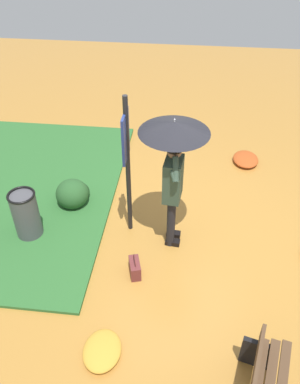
{
  "coord_description": "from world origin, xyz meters",
  "views": [
    {
      "loc": [
        -4.57,
        -0.0,
        4.46
      ],
      "look_at": [
        -0.1,
        0.51,
        0.85
      ],
      "focal_mm": 36.99,
      "sensor_mm": 36.0,
      "label": 1
    }
  ],
  "objects_px": {
    "info_sign_post": "(127,153)",
    "trash_bin": "(26,215)",
    "person_with_umbrella": "(174,154)",
    "handbag": "(135,268)"
  },
  "relations": [
    {
      "from": "info_sign_post",
      "to": "handbag",
      "type": "height_order",
      "value": "info_sign_post"
    },
    {
      "from": "person_with_umbrella",
      "to": "handbag",
      "type": "bearing_deg",
      "value": 151.56
    },
    {
      "from": "person_with_umbrella",
      "to": "trash_bin",
      "type": "height_order",
      "value": "person_with_umbrella"
    },
    {
      "from": "person_with_umbrella",
      "to": "info_sign_post",
      "type": "xyz_separation_m",
      "value": [
        0.11,
        0.66,
        -0.11
      ]
    },
    {
      "from": "person_with_umbrella",
      "to": "trash_bin",
      "type": "distance_m",
      "value": 2.48
    },
    {
      "from": "info_sign_post",
      "to": "trash_bin",
      "type": "height_order",
      "value": "info_sign_post"
    },
    {
      "from": "info_sign_post",
      "to": "trash_bin",
      "type": "bearing_deg",
      "value": 102.4
    },
    {
      "from": "trash_bin",
      "to": "handbag",
      "type": "bearing_deg",
      "value": -108.61
    },
    {
      "from": "trash_bin",
      "to": "person_with_umbrella",
      "type": "bearing_deg",
      "value": -84.14
    },
    {
      "from": "info_sign_post",
      "to": "handbag",
      "type": "xyz_separation_m",
      "value": [
        -0.93,
        -0.22,
        -1.32
      ]
    }
  ]
}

